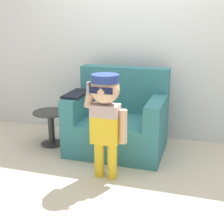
% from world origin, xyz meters
% --- Properties ---
extents(ground_plane, '(10.00, 10.00, 0.00)m').
position_xyz_m(ground_plane, '(0.00, 0.00, 0.00)').
color(ground_plane, beige).
extents(wall_back, '(10.00, 0.05, 2.60)m').
position_xyz_m(wall_back, '(0.00, 0.78, 1.30)').
color(wall_back, silver).
rests_on(wall_back, ground_plane).
extents(armchair, '(1.14, 0.85, 0.98)m').
position_xyz_m(armchair, '(-0.09, 0.22, 0.35)').
color(armchair, teal).
rests_on(armchair, ground_plane).
extents(person_child, '(0.43, 0.32, 1.06)m').
position_xyz_m(person_child, '(-0.01, -0.52, 0.71)').
color(person_child, gold).
rests_on(person_child, ground_plane).
extents(side_table, '(0.44, 0.44, 0.44)m').
position_xyz_m(side_table, '(-0.94, 0.10, 0.27)').
color(side_table, '#333333').
rests_on(side_table, ground_plane).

